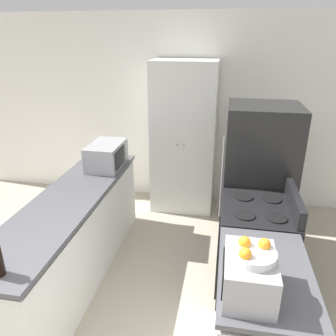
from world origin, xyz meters
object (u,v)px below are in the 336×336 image
object	(u,v)px
microwave	(107,155)
toaster_oven	(249,276)
pantry_cabinet	(184,138)
fruit_bowl	(254,253)
refrigerator	(257,181)
stove	(254,249)

from	to	relation	value
microwave	toaster_oven	world-z (taller)	microwave
pantry_cabinet	fruit_bowl	bearing A→B (deg)	-74.24
refrigerator	fruit_bowl	size ratio (longest dim) A/B	6.78
toaster_oven	stove	bearing A→B (deg)	82.13
refrigerator	toaster_oven	xyz separation A→B (m)	(-0.19, -1.81, 0.19)
pantry_cabinet	stove	bearing A→B (deg)	-60.64
refrigerator	fruit_bowl	xyz separation A→B (m)	(-0.18, -1.81, 0.35)
refrigerator	toaster_oven	distance (m)	1.83
microwave	fruit_bowl	world-z (taller)	fruit_bowl
stove	microwave	distance (m)	1.87
stove	fruit_bowl	size ratio (longest dim) A/B	4.31
pantry_cabinet	refrigerator	xyz separation A→B (m)	(0.93, -0.84, -0.18)
microwave	toaster_oven	distance (m)	2.31
toaster_oven	fruit_bowl	world-z (taller)	fruit_bowl
refrigerator	toaster_oven	world-z (taller)	refrigerator
stove	toaster_oven	size ratio (longest dim) A/B	2.56
stove	fruit_bowl	xyz separation A→B (m)	(-0.14, -1.08, 0.72)
pantry_cabinet	microwave	distance (m)	1.17
pantry_cabinet	fruit_bowl	world-z (taller)	pantry_cabinet
pantry_cabinet	stove	xyz separation A→B (m)	(0.88, -1.57, -0.56)
stove	microwave	world-z (taller)	microwave
stove	pantry_cabinet	bearing A→B (deg)	119.36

